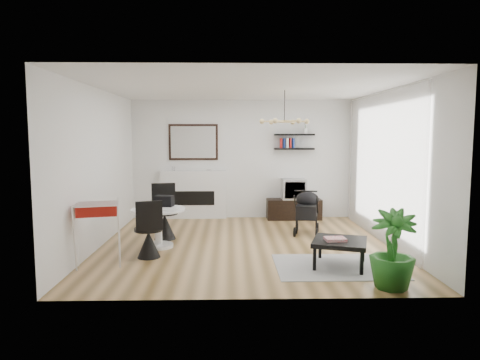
{
  "coord_description": "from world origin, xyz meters",
  "views": [
    {
      "loc": [
        -0.27,
        -7.31,
        1.91
      ],
      "look_at": [
        -0.09,
        0.4,
        1.1
      ],
      "focal_mm": 32.0,
      "sensor_mm": 36.0,
      "label": 1
    }
  ],
  "objects_px": {
    "fireplace": "(194,189)",
    "coffee_table": "(340,243)",
    "dining_table": "(158,222)",
    "crt_tv": "(294,189)",
    "drying_rack": "(98,233)",
    "stroller": "(307,214)",
    "tv_console": "(294,209)",
    "potted_plant": "(392,249)"
  },
  "relations": [
    {
      "from": "coffee_table",
      "to": "drying_rack",
      "type": "bearing_deg",
      "value": 178.94
    },
    {
      "from": "crt_tv",
      "to": "coffee_table",
      "type": "bearing_deg",
      "value": -87.58
    },
    {
      "from": "drying_rack",
      "to": "coffee_table",
      "type": "height_order",
      "value": "drying_rack"
    },
    {
      "from": "stroller",
      "to": "drying_rack",
      "type": "bearing_deg",
      "value": -135.44
    },
    {
      "from": "drying_rack",
      "to": "stroller",
      "type": "bearing_deg",
      "value": 16.86
    },
    {
      "from": "crt_tv",
      "to": "potted_plant",
      "type": "xyz_separation_m",
      "value": [
        0.57,
        -4.44,
        -0.2
      ]
    },
    {
      "from": "dining_table",
      "to": "drying_rack",
      "type": "relative_size",
      "value": 0.97
    },
    {
      "from": "tv_console",
      "to": "stroller",
      "type": "bearing_deg",
      "value": -88.6
    },
    {
      "from": "tv_console",
      "to": "coffee_table",
      "type": "relative_size",
      "value": 1.3
    },
    {
      "from": "dining_table",
      "to": "stroller",
      "type": "bearing_deg",
      "value": 19.48
    },
    {
      "from": "fireplace",
      "to": "potted_plant",
      "type": "bearing_deg",
      "value": -58.18
    },
    {
      "from": "fireplace",
      "to": "crt_tv",
      "type": "xyz_separation_m",
      "value": [
        2.28,
        -0.15,
        0.01
      ]
    },
    {
      "from": "tv_console",
      "to": "potted_plant",
      "type": "xyz_separation_m",
      "value": [
        0.56,
        -4.45,
        0.27
      ]
    },
    {
      "from": "fireplace",
      "to": "coffee_table",
      "type": "height_order",
      "value": "fireplace"
    },
    {
      "from": "tv_console",
      "to": "drying_rack",
      "type": "height_order",
      "value": "drying_rack"
    },
    {
      "from": "dining_table",
      "to": "tv_console",
      "type": "bearing_deg",
      "value": 41.89
    },
    {
      "from": "drying_rack",
      "to": "potted_plant",
      "type": "bearing_deg",
      "value": -27.85
    },
    {
      "from": "crt_tv",
      "to": "potted_plant",
      "type": "distance_m",
      "value": 4.48
    },
    {
      "from": "potted_plant",
      "to": "coffee_table",
      "type": "bearing_deg",
      "value": 115.34
    },
    {
      "from": "dining_table",
      "to": "potted_plant",
      "type": "bearing_deg",
      "value": -32.24
    },
    {
      "from": "crt_tv",
      "to": "dining_table",
      "type": "bearing_deg",
      "value": -138.02
    },
    {
      "from": "crt_tv",
      "to": "drying_rack",
      "type": "height_order",
      "value": "drying_rack"
    },
    {
      "from": "fireplace",
      "to": "tv_console",
      "type": "xyz_separation_m",
      "value": [
        2.29,
        -0.15,
        -0.45
      ]
    },
    {
      "from": "drying_rack",
      "to": "stroller",
      "type": "relative_size",
      "value": 1.04
    },
    {
      "from": "dining_table",
      "to": "crt_tv",
      "type": "bearing_deg",
      "value": 41.98
    },
    {
      "from": "tv_console",
      "to": "drying_rack",
      "type": "bearing_deg",
      "value": -134.02
    },
    {
      "from": "fireplace",
      "to": "drying_rack",
      "type": "xyz_separation_m",
      "value": [
        -1.08,
        -3.63,
        -0.19
      ]
    },
    {
      "from": "stroller",
      "to": "crt_tv",
      "type": "bearing_deg",
      "value": 105.48
    },
    {
      "from": "crt_tv",
      "to": "dining_table",
      "type": "relative_size",
      "value": 0.58
    },
    {
      "from": "potted_plant",
      "to": "drying_rack",
      "type": "bearing_deg",
      "value": 166.27
    },
    {
      "from": "dining_table",
      "to": "stroller",
      "type": "height_order",
      "value": "stroller"
    },
    {
      "from": "crt_tv",
      "to": "stroller",
      "type": "xyz_separation_m",
      "value": [
        0.05,
        -1.44,
        -0.3
      ]
    },
    {
      "from": "fireplace",
      "to": "coffee_table",
      "type": "xyz_separation_m",
      "value": [
        2.43,
        -3.7,
        -0.33
      ]
    },
    {
      "from": "tv_console",
      "to": "coffee_table",
      "type": "height_order",
      "value": "tv_console"
    },
    {
      "from": "potted_plant",
      "to": "tv_console",
      "type": "bearing_deg",
      "value": 97.2
    },
    {
      "from": "coffee_table",
      "to": "dining_table",
      "type": "bearing_deg",
      "value": 157.82
    },
    {
      "from": "tv_console",
      "to": "coffee_table",
      "type": "xyz_separation_m",
      "value": [
        0.14,
        -3.55,
        0.12
      ]
    },
    {
      "from": "fireplace",
      "to": "crt_tv",
      "type": "bearing_deg",
      "value": -3.81
    },
    {
      "from": "drying_rack",
      "to": "potted_plant",
      "type": "relative_size",
      "value": 0.96
    },
    {
      "from": "fireplace",
      "to": "potted_plant",
      "type": "relative_size",
      "value": 2.18
    },
    {
      "from": "potted_plant",
      "to": "dining_table",
      "type": "bearing_deg",
      "value": 147.76
    },
    {
      "from": "fireplace",
      "to": "dining_table",
      "type": "xyz_separation_m",
      "value": [
        -0.39,
        -2.55,
        -0.24
      ]
    }
  ]
}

